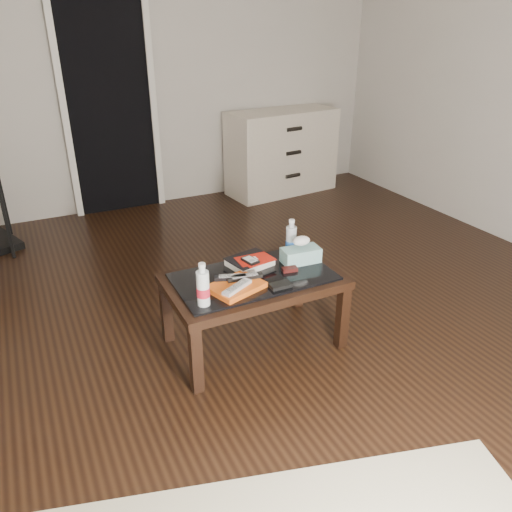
{
  "coord_description": "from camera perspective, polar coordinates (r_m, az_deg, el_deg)",
  "views": [
    {
      "loc": [
        -1.31,
        -2.56,
        1.81
      ],
      "look_at": [
        -0.16,
        -0.21,
        0.55
      ],
      "focal_mm": 35.0,
      "sensor_mm": 36.0,
      "label": 1
    }
  ],
  "objects": [
    {
      "name": "remote_black_back",
      "position": [
        2.77,
        -2.71,
        -2.41
      ],
      "size": [
        0.21,
        0.11,
        0.02
      ],
      "primitive_type": "cube",
      "rotation": [
        0.0,
        0.0,
        -0.33
      ],
      "color": "black",
      "rests_on": "magazines"
    },
    {
      "name": "remote_silver",
      "position": [
        2.67,
        -2.17,
        -3.55
      ],
      "size": [
        0.2,
        0.14,
        0.02
      ],
      "primitive_type": "cube",
      "rotation": [
        0.0,
        0.0,
        0.49
      ],
      "color": "#B3B2B8",
      "rests_on": "magazines"
    },
    {
      "name": "water_bottle_left",
      "position": [
        2.55,
        -6.09,
        -3.24
      ],
      "size": [
        0.07,
        0.07,
        0.24
      ],
      "primitive_type": "cylinder",
      "rotation": [
        0.0,
        0.0,
        0.15
      ],
      "color": "white",
      "rests_on": "coffee_table"
    },
    {
      "name": "dvd_mailers",
      "position": [
        2.95,
        -0.36,
        -0.35
      ],
      "size": [
        0.19,
        0.14,
        0.01
      ],
      "primitive_type": "cube",
      "rotation": [
        0.0,
        0.0,
        -0.02
      ],
      "color": "#B7180C",
      "rests_on": "textbook"
    },
    {
      "name": "remote_black_front",
      "position": [
        2.78,
        -1.33,
        -2.38
      ],
      "size": [
        0.2,
        0.08,
        0.02
      ],
      "primitive_type": "cube",
      "rotation": [
        0.0,
        0.0,
        -0.14
      ],
      "color": "black",
      "rests_on": "magazines"
    },
    {
      "name": "doorway",
      "position": [
        5.16,
        -16.37,
        16.0
      ],
      "size": [
        0.9,
        0.08,
        2.07
      ],
      "color": "black",
      "rests_on": "ground"
    },
    {
      "name": "flip_phone",
      "position": [
        2.93,
        3.86,
        -1.52
      ],
      "size": [
        0.1,
        0.06,
        0.02
      ],
      "primitive_type": "cube",
      "rotation": [
        0.0,
        0.0,
        -0.17
      ],
      "color": "black",
      "rests_on": "coffee_table"
    },
    {
      "name": "ground",
      "position": [
        3.4,
        0.82,
        -6.48
      ],
      "size": [
        5.0,
        5.0,
        0.0
      ],
      "primitive_type": "plane",
      "color": "black",
      "rests_on": "ground"
    },
    {
      "name": "ipod",
      "position": [
        2.92,
        -0.67,
        -0.49
      ],
      "size": [
        0.08,
        0.12,
        0.02
      ],
      "primitive_type": "cube",
      "rotation": [
        0.0,
        0.0,
        0.21
      ],
      "color": "black",
      "rests_on": "dvd_mailers"
    },
    {
      "name": "water_bottle_right",
      "position": [
        3.08,
        4.04,
        2.11
      ],
      "size": [
        0.08,
        0.08,
        0.24
      ],
      "primitive_type": "cylinder",
      "rotation": [
        0.0,
        0.0,
        -0.25
      ],
      "color": "#B3B8BF",
      "rests_on": "coffee_table"
    },
    {
      "name": "magazines",
      "position": [
        2.73,
        -2.28,
        -3.51
      ],
      "size": [
        0.33,
        0.29,
        0.03
      ],
      "primitive_type": "cube",
      "rotation": [
        0.0,
        0.0,
        0.31
      ],
      "color": "#DC5814",
      "rests_on": "coffee_table"
    },
    {
      "name": "wallet",
      "position": [
        2.76,
        2.8,
        -3.35
      ],
      "size": [
        0.12,
        0.07,
        0.02
      ],
      "primitive_type": "cube",
      "rotation": [
        0.0,
        0.0,
        -0.02
      ],
      "color": "black",
      "rests_on": "coffee_table"
    },
    {
      "name": "textbook",
      "position": [
        2.98,
        -0.72,
        -0.66
      ],
      "size": [
        0.29,
        0.25,
        0.05
      ],
      "primitive_type": "cube",
      "rotation": [
        0.0,
        0.0,
        0.21
      ],
      "color": "black",
      "rests_on": "coffee_table"
    },
    {
      "name": "room_shell",
      "position": [
        2.88,
        1.03,
        21.94
      ],
      "size": [
        5.0,
        5.0,
        5.0
      ],
      "color": "#B9B4AB",
      "rests_on": "ground"
    },
    {
      "name": "coffee_table",
      "position": [
        2.9,
        -0.29,
        -3.4
      ],
      "size": [
        1.0,
        0.6,
        0.46
      ],
      "color": "black",
      "rests_on": "ground"
    },
    {
      "name": "dresser",
      "position": [
        5.65,
        2.95,
        11.78
      ],
      "size": [
        1.25,
        0.63,
        0.9
      ],
      "rotation": [
        0.0,
        0.0,
        0.11
      ],
      "color": "beige",
      "rests_on": "ground"
    },
    {
      "name": "tissue_box",
      "position": [
        3.03,
        5.13,
        0.11
      ],
      "size": [
        0.24,
        0.14,
        0.09
      ],
      "primitive_type": "cube",
      "rotation": [
        0.0,
        0.0,
        -0.08
      ],
      "color": "teal",
      "rests_on": "coffee_table"
    }
  ]
}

